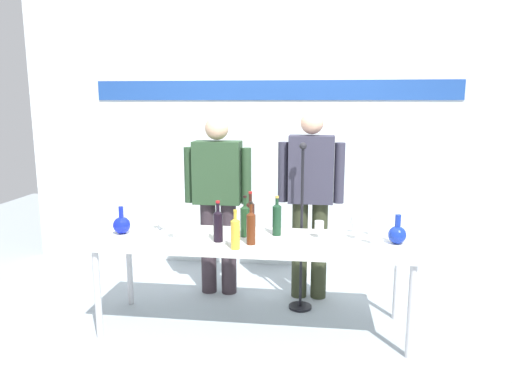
{
  "coord_description": "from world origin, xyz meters",
  "views": [
    {
      "loc": [
        0.48,
        -3.52,
        1.77
      ],
      "look_at": [
        0.0,
        0.15,
        1.07
      ],
      "focal_mm": 33.73,
      "sensor_mm": 36.0,
      "label": 1
    }
  ],
  "objects_px": {
    "wine_glass_left_1": "(158,217)",
    "wine_bottle_0": "(250,215)",
    "decanter_blue_right": "(397,234)",
    "wine_bottle_4": "(245,220)",
    "wine_bottle_1": "(250,227)",
    "wine_glass_right_0": "(319,226)",
    "wine_glass_right_3": "(355,221)",
    "wine_glass_right_4": "(374,223)",
    "presenter_right": "(311,194)",
    "wine_glass_left_0": "(173,225)",
    "decanter_blue_left": "(122,225)",
    "wine_glass_left_2": "(163,219)",
    "wine_bottle_3": "(218,225)",
    "wine_glass_right_1": "(373,231)",
    "microphone_stand": "(301,256)",
    "display_table": "(253,246)",
    "wine_glass_right_2": "(357,227)",
    "wine_bottle_2": "(235,232)",
    "wine_bottle_5": "(277,218)",
    "presenter_left": "(218,194)"
  },
  "relations": [
    {
      "from": "wine_glass_left_2",
      "to": "wine_glass_right_1",
      "type": "bearing_deg",
      "value": -5.42
    },
    {
      "from": "wine_bottle_5",
      "to": "wine_glass_left_0",
      "type": "bearing_deg",
      "value": -166.76
    },
    {
      "from": "display_table",
      "to": "wine_bottle_5",
      "type": "relative_size",
      "value": 7.6
    },
    {
      "from": "wine_bottle_4",
      "to": "wine_glass_right_2",
      "type": "distance_m",
      "value": 0.86
    },
    {
      "from": "wine_glass_left_1",
      "to": "wine_glass_right_3",
      "type": "xyz_separation_m",
      "value": [
        1.6,
        0.11,
        -0.01
      ]
    },
    {
      "from": "wine_bottle_2",
      "to": "wine_glass_left_0",
      "type": "relative_size",
      "value": 1.87
    },
    {
      "from": "decanter_blue_right",
      "to": "wine_glass_left_1",
      "type": "bearing_deg",
      "value": 174.81
    },
    {
      "from": "wine_bottle_3",
      "to": "microphone_stand",
      "type": "height_order",
      "value": "microphone_stand"
    },
    {
      "from": "wine_glass_left_1",
      "to": "decanter_blue_right",
      "type": "bearing_deg",
      "value": -5.19
    },
    {
      "from": "display_table",
      "to": "wine_glass_right_2",
      "type": "xyz_separation_m",
      "value": [
        0.78,
        0.11,
        0.15
      ]
    },
    {
      "from": "presenter_right",
      "to": "wine_bottle_1",
      "type": "relative_size",
      "value": 5.24
    },
    {
      "from": "display_table",
      "to": "wine_bottle_1",
      "type": "xyz_separation_m",
      "value": [
        -0.0,
        -0.14,
        0.19
      ]
    },
    {
      "from": "display_table",
      "to": "wine_bottle_4",
      "type": "distance_m",
      "value": 0.21
    },
    {
      "from": "presenter_right",
      "to": "decanter_blue_right",
      "type": "bearing_deg",
      "value": -45.1
    },
    {
      "from": "wine_glass_right_1",
      "to": "wine_glass_right_2",
      "type": "xyz_separation_m",
      "value": [
        -0.11,
        0.13,
        -0.01
      ]
    },
    {
      "from": "wine_glass_right_0",
      "to": "microphone_stand",
      "type": "height_order",
      "value": "microphone_stand"
    },
    {
      "from": "wine_glass_right_1",
      "to": "wine_glass_right_4",
      "type": "height_order",
      "value": "wine_glass_right_4"
    },
    {
      "from": "wine_glass_right_2",
      "to": "wine_glass_left_2",
      "type": "bearing_deg",
      "value": 179.14
    },
    {
      "from": "decanter_blue_right",
      "to": "presenter_left",
      "type": "bearing_deg",
      "value": 156.23
    },
    {
      "from": "display_table",
      "to": "presenter_left",
      "type": "xyz_separation_m",
      "value": [
        -0.42,
        0.68,
        0.27
      ]
    },
    {
      "from": "display_table",
      "to": "wine_glass_right_4",
      "type": "bearing_deg",
      "value": 13.27
    },
    {
      "from": "wine_glass_left_2",
      "to": "wine_bottle_5",
      "type": "bearing_deg",
      "value": 0.01
    },
    {
      "from": "wine_glass_right_3",
      "to": "wine_glass_right_4",
      "type": "bearing_deg",
      "value": -29.9
    },
    {
      "from": "display_table",
      "to": "wine_glass_right_0",
      "type": "bearing_deg",
      "value": 11.99
    },
    {
      "from": "wine_bottle_3",
      "to": "wine_glass_left_2",
      "type": "height_order",
      "value": "wine_bottle_3"
    },
    {
      "from": "wine_bottle_4",
      "to": "wine_glass_right_1",
      "type": "xyz_separation_m",
      "value": [
        0.97,
        -0.09,
        -0.03
      ]
    },
    {
      "from": "decanter_blue_right",
      "to": "wine_bottle_2",
      "type": "bearing_deg",
      "value": -166.35
    },
    {
      "from": "wine_glass_left_0",
      "to": "wine_glass_left_1",
      "type": "xyz_separation_m",
      "value": [
        -0.2,
        0.24,
        -0.01
      ]
    },
    {
      "from": "wine_bottle_1",
      "to": "wine_glass_right_0",
      "type": "bearing_deg",
      "value": 25.59
    },
    {
      "from": "display_table",
      "to": "wine_glass_right_1",
      "type": "xyz_separation_m",
      "value": [
        0.89,
        -0.02,
        0.16
      ]
    },
    {
      "from": "presenter_right",
      "to": "wine_bottle_2",
      "type": "distance_m",
      "value": 1.08
    },
    {
      "from": "wine_bottle_4",
      "to": "decanter_blue_left",
      "type": "bearing_deg",
      "value": -177.19
    },
    {
      "from": "presenter_right",
      "to": "decanter_blue_left",
      "type": "bearing_deg",
      "value": -156.1
    },
    {
      "from": "wine_bottle_2",
      "to": "wine_bottle_5",
      "type": "distance_m",
      "value": 0.48
    },
    {
      "from": "display_table",
      "to": "wine_bottle_2",
      "type": "height_order",
      "value": "wine_bottle_2"
    },
    {
      "from": "microphone_stand",
      "to": "wine_bottle_0",
      "type": "bearing_deg",
      "value": -151.0
    },
    {
      "from": "decanter_blue_right",
      "to": "wine_bottle_4",
      "type": "xyz_separation_m",
      "value": [
        -1.15,
        0.05,
        0.06
      ]
    },
    {
      "from": "wine_glass_left_1",
      "to": "wine_bottle_0",
      "type": "bearing_deg",
      "value": -0.14
    },
    {
      "from": "wine_glass_left_0",
      "to": "microphone_stand",
      "type": "xyz_separation_m",
      "value": [
        0.97,
        0.46,
        -0.36
      ]
    },
    {
      "from": "wine_bottle_3",
      "to": "wine_bottle_4",
      "type": "bearing_deg",
      "value": 42.55
    },
    {
      "from": "presenter_right",
      "to": "wine_glass_left_0",
      "type": "bearing_deg",
      "value": -144.94
    },
    {
      "from": "wine_bottle_3",
      "to": "wine_glass_left_2",
      "type": "relative_size",
      "value": 2.15
    },
    {
      "from": "wine_bottle_3",
      "to": "wine_bottle_4",
      "type": "height_order",
      "value": "wine_bottle_4"
    },
    {
      "from": "decanter_blue_left",
      "to": "wine_glass_right_2",
      "type": "relative_size",
      "value": 1.69
    },
    {
      "from": "decanter_blue_left",
      "to": "wine_glass_left_2",
      "type": "distance_m",
      "value": 0.33
    },
    {
      "from": "presenter_right",
      "to": "display_table",
      "type": "bearing_deg",
      "value": -121.79
    },
    {
      "from": "presenter_left",
      "to": "wine_bottle_0",
      "type": "distance_m",
      "value": 0.62
    },
    {
      "from": "display_table",
      "to": "wine_bottle_5",
      "type": "height_order",
      "value": "wine_bottle_5"
    },
    {
      "from": "decanter_blue_right",
      "to": "presenter_right",
      "type": "distance_m",
      "value": 0.94
    },
    {
      "from": "wine_glass_left_0",
      "to": "wine_glass_left_2",
      "type": "xyz_separation_m",
      "value": [
        -0.14,
        0.18,
        -0.0
      ]
    }
  ]
}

